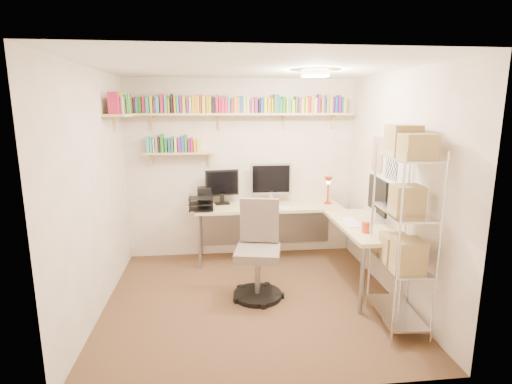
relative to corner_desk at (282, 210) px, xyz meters
The scene contains 6 objects.
ground 1.32m from the corner_desk, 117.47° to the right, with size 3.20×3.20×0.00m, color #4B3320.
room_shell 1.32m from the corner_desk, 117.28° to the right, with size 3.24×3.04×2.52m.
wall_shelves 1.60m from the corner_desk, 159.82° to the left, with size 3.12×1.09×0.80m.
corner_desk is the anchor object (origin of this frame).
office_chair 0.99m from the corner_desk, 116.19° to the right, with size 0.59×0.60×1.10m.
wire_rack 1.91m from the corner_desk, 62.16° to the right, with size 0.44×0.79×1.95m.
Camera 1 is at (-0.40, -4.10, 2.11)m, focal length 28.00 mm.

